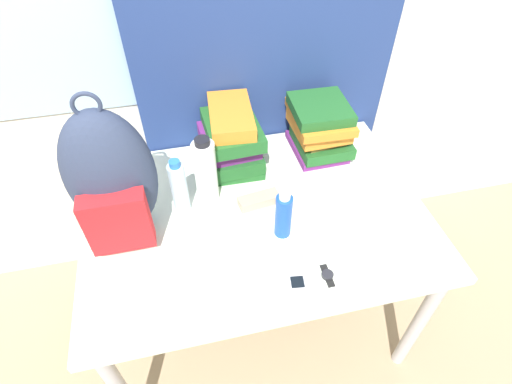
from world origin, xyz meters
TOP-DOWN VIEW (x-y plane):
  - wall_back at (-0.00, 0.95)m, footprint 6.00×0.06m
  - curtain_blue at (0.15, 0.89)m, footprint 1.03×0.04m
  - desk at (0.00, 0.43)m, footprint 1.22×0.86m
  - backpack at (-0.45, 0.46)m, footprint 0.27×0.23m
  - book_stack_left at (-0.03, 0.72)m, footprint 0.23×0.30m
  - book_stack_center at (0.33, 0.71)m, footprint 0.24×0.29m
  - water_bottle at (-0.25, 0.50)m, footprint 0.06×0.06m
  - sports_bottle at (-0.16, 0.54)m, footprint 0.08×0.08m
  - sunscreen_bottle at (0.07, 0.32)m, footprint 0.06×0.06m
  - cell_phone at (0.05, 0.11)m, footprint 0.07×0.10m
  - sunglasses_case at (0.02, 0.47)m, footprint 0.16×0.08m
  - wristwatch at (0.16, 0.12)m, footprint 0.04×0.08m

SIDE VIEW (x-z plane):
  - desk at x=0.00m, z-range 0.27..0.97m
  - wristwatch at x=0.16m, z-range 0.70..0.71m
  - cell_phone at x=0.05m, z-range 0.70..0.72m
  - sunglasses_case at x=0.02m, z-range 0.70..0.74m
  - sunscreen_bottle at x=0.07m, z-range 0.69..0.89m
  - water_bottle at x=-0.25m, z-range 0.69..0.92m
  - book_stack_center at x=0.33m, z-range 0.70..0.93m
  - book_stack_left at x=-0.03m, z-range 0.70..0.95m
  - sports_bottle at x=-0.16m, z-range 0.69..0.97m
  - backpack at x=-0.45m, z-range 0.66..1.19m
  - curtain_blue at x=0.15m, z-range 0.00..2.50m
  - wall_back at x=0.00m, z-range 0.00..2.50m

